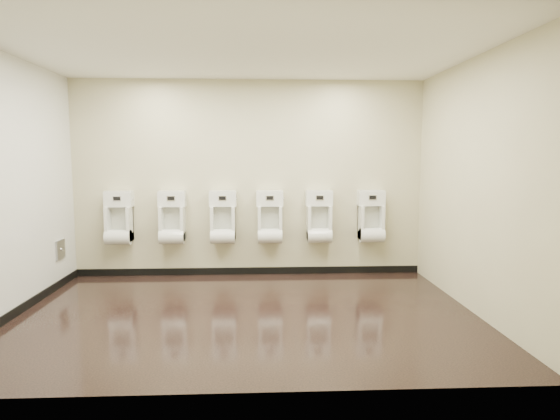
# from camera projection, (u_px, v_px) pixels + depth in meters

# --- Properties ---
(ground) EXTENTS (5.00, 3.50, 0.00)m
(ground) POSITION_uv_depth(u_px,v_px,m) (247.00, 313.00, 5.14)
(ground) COLOR black
(ground) RESTS_ON ground
(ceiling) EXTENTS (5.00, 3.50, 0.00)m
(ceiling) POSITION_uv_depth(u_px,v_px,m) (245.00, 51.00, 4.82)
(ceiling) COLOR white
(back_wall) EXTENTS (5.00, 0.02, 2.80)m
(back_wall) POSITION_uv_depth(u_px,v_px,m) (249.00, 179.00, 6.72)
(back_wall) COLOR beige
(back_wall) RESTS_ON ground
(front_wall) EXTENTS (5.00, 0.02, 2.80)m
(front_wall) POSITION_uv_depth(u_px,v_px,m) (239.00, 202.00, 3.24)
(front_wall) COLOR beige
(front_wall) RESTS_ON ground
(left_wall) EXTENTS (0.02, 3.50, 2.80)m
(left_wall) POSITION_uv_depth(u_px,v_px,m) (6.00, 187.00, 4.87)
(left_wall) COLOR beige
(left_wall) RESTS_ON ground
(right_wall) EXTENTS (0.02, 3.50, 2.80)m
(right_wall) POSITION_uv_depth(u_px,v_px,m) (475.00, 186.00, 5.10)
(right_wall) COLOR beige
(right_wall) RESTS_ON ground
(tile_overlay_left) EXTENTS (0.01, 3.50, 2.80)m
(tile_overlay_left) POSITION_uv_depth(u_px,v_px,m) (6.00, 187.00, 4.87)
(tile_overlay_left) COLOR white
(tile_overlay_left) RESTS_ON ground
(skirting_back) EXTENTS (5.00, 0.02, 0.10)m
(skirting_back) POSITION_uv_depth(u_px,v_px,m) (250.00, 271.00, 6.86)
(skirting_back) COLOR black
(skirting_back) RESTS_ON ground
(skirting_left) EXTENTS (0.02, 3.50, 0.10)m
(skirting_left) POSITION_uv_depth(u_px,v_px,m) (15.00, 312.00, 5.02)
(skirting_left) COLOR black
(skirting_left) RESTS_ON ground
(access_panel) EXTENTS (0.04, 0.25, 0.25)m
(access_panel) POSITION_uv_depth(u_px,v_px,m) (60.00, 249.00, 6.16)
(access_panel) COLOR #9E9EA3
(access_panel) RESTS_ON left_wall
(urinal_0) EXTENTS (0.39, 0.29, 0.73)m
(urinal_0) POSITION_uv_depth(u_px,v_px,m) (119.00, 222.00, 6.57)
(urinal_0) COLOR silver
(urinal_0) RESTS_ON back_wall
(urinal_1) EXTENTS (0.39, 0.29, 0.73)m
(urinal_1) POSITION_uv_depth(u_px,v_px,m) (172.00, 221.00, 6.61)
(urinal_1) COLOR silver
(urinal_1) RESTS_ON back_wall
(urinal_2) EXTENTS (0.39, 0.29, 0.73)m
(urinal_2) POSITION_uv_depth(u_px,v_px,m) (223.00, 221.00, 6.64)
(urinal_2) COLOR silver
(urinal_2) RESTS_ON back_wall
(urinal_3) EXTENTS (0.39, 0.29, 0.73)m
(urinal_3) POSITION_uv_depth(u_px,v_px,m) (270.00, 221.00, 6.67)
(urinal_3) COLOR silver
(urinal_3) RESTS_ON back_wall
(urinal_4) EXTENTS (0.39, 0.29, 0.73)m
(urinal_4) POSITION_uv_depth(u_px,v_px,m) (319.00, 221.00, 6.70)
(urinal_4) COLOR silver
(urinal_4) RESTS_ON back_wall
(urinal_5) EXTENTS (0.39, 0.29, 0.73)m
(urinal_5) POSITION_uv_depth(u_px,v_px,m) (371.00, 220.00, 6.74)
(urinal_5) COLOR silver
(urinal_5) RESTS_ON back_wall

